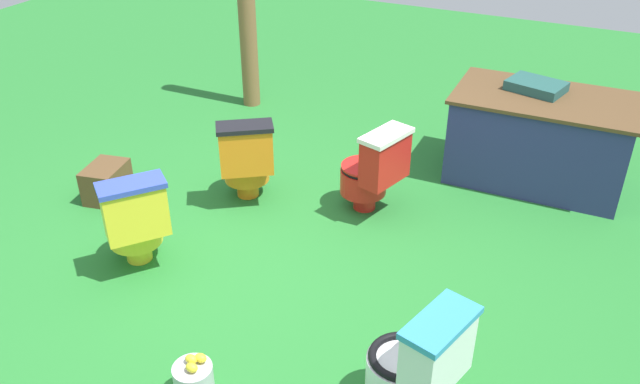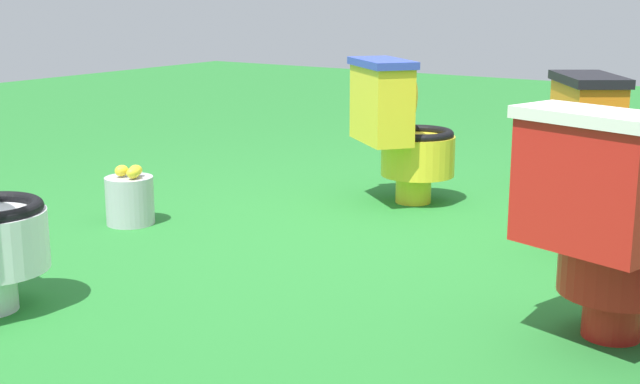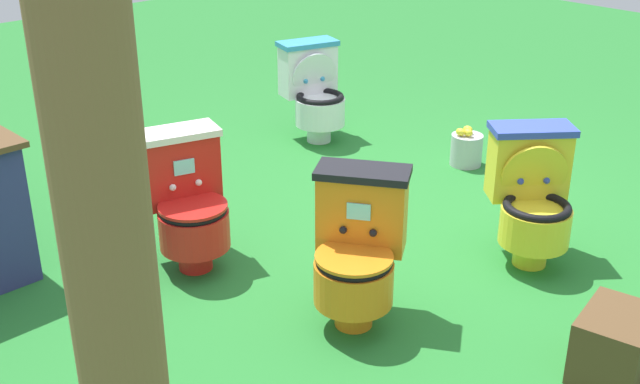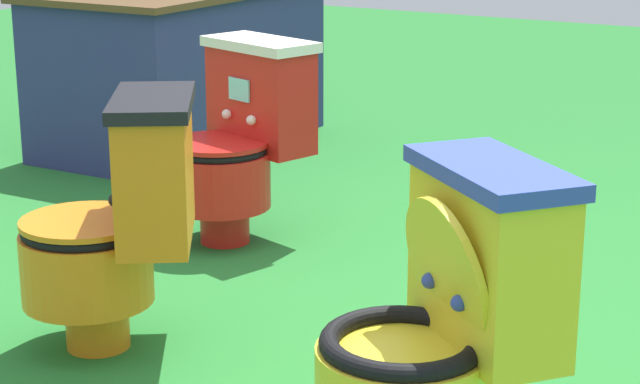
% 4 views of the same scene
% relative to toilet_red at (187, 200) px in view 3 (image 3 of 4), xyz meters
% --- Properties ---
extents(ground, '(14.00, 14.00, 0.00)m').
position_rel_toilet_red_xyz_m(ground, '(-0.48, -1.02, -0.37)').
color(ground, '#26752D').
extents(toilet_red, '(0.59, 0.52, 0.73)m').
position_rel_toilet_red_xyz_m(toilet_red, '(0.00, 0.00, 0.00)').
color(toilet_red, red).
rests_on(toilet_red, ground).
extents(toilet_orange, '(0.61, 0.63, 0.73)m').
position_rel_toilet_red_xyz_m(toilet_orange, '(-0.98, -0.27, 0.00)').
color(toilet_orange, orange).
rests_on(toilet_orange, ground).
extents(toilet_yellow, '(0.64, 0.62, 0.73)m').
position_rel_toilet_red_xyz_m(toilet_yellow, '(-1.21, -1.36, 0.00)').
color(toilet_yellow, yellow).
rests_on(toilet_yellow, ground).
extents(toilet_white, '(0.58, 0.52, 0.73)m').
position_rel_toilet_red_xyz_m(toilet_white, '(0.95, -1.80, 0.00)').
color(toilet_white, white).
rests_on(toilet_white, ground).
extents(wooden_post, '(0.18, 0.18, 2.27)m').
position_rel_toilet_red_xyz_m(wooden_post, '(-1.97, 1.46, 0.77)').
color(wooden_post, brown).
rests_on(wooden_post, ground).
extents(small_crate, '(0.35, 0.42, 0.29)m').
position_rel_toilet_red_xyz_m(small_crate, '(-2.04, -0.75, -0.22)').
color(small_crate, brown).
rests_on(small_crate, ground).
extents(lemon_bucket, '(0.22, 0.22, 0.28)m').
position_rel_toilet_red_xyz_m(lemon_bucket, '(-0.17, -2.20, -0.25)').
color(lemon_bucket, '#B7B7BF').
rests_on(lemon_bucket, ground).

